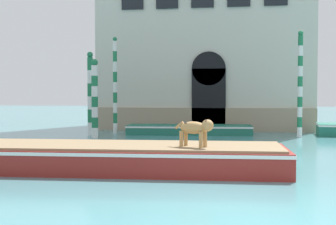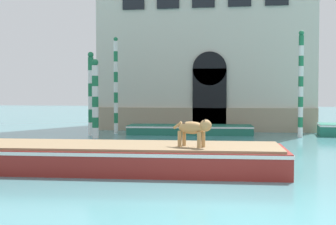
% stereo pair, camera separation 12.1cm
% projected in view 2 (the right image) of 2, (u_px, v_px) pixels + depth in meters
% --- Properties ---
extents(ground_plane, '(120.00, 120.00, 0.00)m').
position_uv_depth(ground_plane, '(242.00, 217.00, 7.34)').
color(ground_plane, teal).
extents(boat_foreground, '(8.92, 2.84, 0.66)m').
position_uv_depth(boat_foreground, '(108.00, 156.00, 11.77)').
color(boat_foreground, maroon).
rests_on(boat_foreground, ground_plane).
extents(dog_on_deck, '(0.97, 0.57, 0.69)m').
position_uv_depth(dog_on_deck, '(194.00, 128.00, 11.08)').
color(dog_on_deck, tan).
rests_on(dog_on_deck, boat_foreground).
extents(boat_moored_near_palazzo, '(5.92, 2.08, 0.43)m').
position_uv_depth(boat_moored_near_palazzo, '(190.00, 129.00, 21.98)').
color(boat_moored_near_palazzo, '#1E6651').
rests_on(boat_moored_near_palazzo, ground_plane).
extents(mooring_pole_0, '(0.23, 0.23, 4.65)m').
position_uv_depth(mooring_pole_0, '(301.00, 84.00, 20.30)').
color(mooring_pole_0, white).
rests_on(mooring_pole_0, ground_plane).
extents(mooring_pole_1, '(0.26, 0.26, 3.81)m').
position_uv_depth(mooring_pole_1, '(91.00, 93.00, 21.30)').
color(mooring_pole_1, white).
rests_on(mooring_pole_1, ground_plane).
extents(mooring_pole_2, '(0.20, 0.20, 4.60)m').
position_uv_depth(mooring_pole_2, '(116.00, 85.00, 22.34)').
color(mooring_pole_2, white).
rests_on(mooring_pole_2, ground_plane).
extents(mooring_pole_3, '(0.29, 0.29, 3.39)m').
position_uv_depth(mooring_pole_3, '(95.00, 98.00, 20.03)').
color(mooring_pole_3, white).
rests_on(mooring_pole_3, ground_plane).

